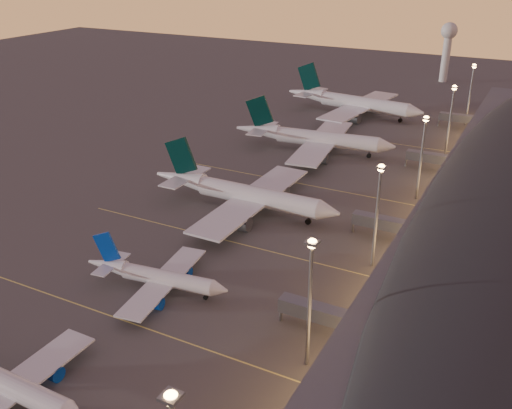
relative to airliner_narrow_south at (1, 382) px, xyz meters
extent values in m
plane|color=#403E3C|center=(6.01, 31.58, -3.43)|extent=(700.00, 700.00, 0.00)
cylinder|color=silver|center=(3.22, -0.03, 0.06)|extent=(22.96, 4.08, 3.90)
cube|color=silver|center=(2.11, -0.02, -0.62)|extent=(6.91, 32.93, 0.43)
cylinder|color=#08359F|center=(2.91, 7.21, -1.94)|extent=(5.20, 2.97, 2.93)
cylinder|color=black|center=(1.39, 2.72, -2.66)|extent=(0.31, 0.31, 1.54)
cylinder|color=black|center=(1.39, 2.72, -2.88)|extent=(1.10, 0.69, 1.09)
cylinder|color=silver|center=(5.46, 39.71, -0.18)|extent=(21.65, 6.43, 3.64)
cone|color=silver|center=(17.75, 41.35, -0.18)|extent=(3.90, 4.06, 3.64)
cone|color=silver|center=(-9.91, 37.66, 0.28)|extent=(10.04, 4.88, 3.64)
cube|color=silver|center=(4.43, 39.57, -0.81)|extent=(10.19, 31.17, 0.40)
cylinder|color=#08359F|center=(4.23, 46.34, -2.04)|extent=(5.14, 3.34, 2.73)
cylinder|color=#08359F|center=(6.01, 32.98, -2.04)|extent=(5.14, 3.34, 2.73)
cube|color=#08359F|center=(-9.43, 37.72, 4.99)|extent=(6.68, 1.42, 7.89)
cube|color=silver|center=(-8.75, 37.81, 0.82)|extent=(4.87, 11.38, 0.25)
cylinder|color=black|center=(14.35, 40.89, -2.71)|extent=(0.33, 0.33, 1.44)
cylinder|color=black|center=(14.35, 40.89, -2.92)|extent=(1.09, 0.77, 1.02)
cylinder|color=black|center=(3.41, 42.00, -2.71)|extent=(0.33, 0.33, 1.44)
cylinder|color=black|center=(3.41, 42.00, -2.92)|extent=(1.09, 0.77, 1.02)
cylinder|color=black|center=(4.09, 36.96, -2.71)|extent=(0.33, 0.33, 1.44)
cylinder|color=black|center=(4.09, 36.96, -2.92)|extent=(1.09, 0.77, 1.02)
cylinder|color=silver|center=(4.11, 85.45, 1.61)|extent=(37.08, 5.90, 5.60)
cone|color=silver|center=(25.61, 85.28, 1.61)|extent=(6.02, 5.65, 5.60)
cone|color=silver|center=(-22.77, 85.67, 2.31)|extent=(16.77, 5.73, 5.60)
cube|color=silver|center=(2.31, 85.46, 0.63)|extent=(11.19, 54.22, 0.62)
cylinder|color=slate|center=(3.61, 97.36, -1.26)|extent=(8.40, 4.27, 4.20)
cylinder|color=slate|center=(3.41, 73.54, -1.26)|extent=(8.40, 4.27, 4.20)
cube|color=black|center=(-21.94, 85.66, 9.54)|extent=(11.05, 0.93, 12.43)
cube|color=silver|center=(-20.74, 85.65, 3.15)|extent=(6.13, 19.54, 0.39)
cylinder|color=black|center=(19.66, 85.32, -2.31)|extent=(0.45, 0.45, 2.24)
cylinder|color=black|center=(19.66, 85.32, -2.65)|extent=(1.58, 0.99, 1.57)
cylinder|color=black|center=(1.15, 89.39, -2.31)|extent=(0.45, 0.45, 2.24)
cylinder|color=black|center=(1.15, 89.39, -2.65)|extent=(1.58, 0.99, 1.57)
cylinder|color=black|center=(1.09, 81.55, -2.31)|extent=(0.45, 0.45, 2.24)
cylinder|color=black|center=(1.09, 81.55, -2.65)|extent=(1.58, 0.99, 1.57)
cylinder|color=silver|center=(2.25, 144.15, 1.70)|extent=(38.15, 10.04, 5.71)
cone|color=silver|center=(24.01, 146.68, 1.70)|extent=(6.71, 6.37, 5.71)
cone|color=silver|center=(-24.96, 140.98, 2.42)|extent=(17.59, 7.64, 5.71)
cube|color=silver|center=(0.43, 143.93, 0.71)|extent=(17.27, 56.06, 0.63)
cylinder|color=slate|center=(0.24, 156.13, -1.22)|extent=(8.96, 5.24, 4.28)
cylinder|color=slate|center=(3.05, 132.02, -1.22)|extent=(8.96, 5.24, 4.28)
cube|color=black|center=(-24.11, 141.07, 9.79)|extent=(11.28, 2.15, 12.66)
cube|color=silver|center=(-22.91, 141.22, 3.27)|extent=(8.34, 20.43, 0.40)
cylinder|color=black|center=(17.99, 145.98, -2.29)|extent=(0.51, 0.51, 2.28)
cylinder|color=black|center=(17.99, 145.98, -2.63)|extent=(1.70, 1.18, 1.60)
cylinder|color=black|center=(-1.24, 147.76, -2.29)|extent=(0.51, 0.51, 2.28)
cylinder|color=black|center=(-1.24, 147.76, -2.63)|extent=(1.70, 1.18, 1.60)
cylinder|color=black|center=(-0.31, 139.83, -2.29)|extent=(0.51, 0.51, 2.28)
cylinder|color=black|center=(-0.31, 139.83, -2.63)|extent=(1.70, 1.18, 1.60)
cylinder|color=silver|center=(-1.06, 199.21, 2.18)|extent=(41.68, 11.24, 6.23)
cone|color=silver|center=(22.70, 196.28, 2.18)|extent=(7.36, 7.00, 6.23)
cone|color=silver|center=(-30.76, 202.88, 2.96)|extent=(19.24, 8.47, 6.23)
cube|color=silver|center=(-3.04, 199.46, 1.09)|extent=(19.27, 61.27, 0.69)
cylinder|color=slate|center=(-0.09, 212.45, -1.02)|extent=(9.81, 5.78, 4.68)
cylinder|color=slate|center=(-3.35, 186.14, -1.02)|extent=(9.81, 5.78, 4.68)
cube|color=black|center=(-29.83, 202.77, 11.01)|extent=(12.32, 2.44, 13.83)
cube|color=silver|center=(-28.51, 202.60, 3.89)|extent=(9.26, 22.34, 0.44)
cylinder|color=black|center=(16.12, 197.09, -2.18)|extent=(0.56, 0.56, 2.49)
cylinder|color=black|center=(16.12, 197.09, -2.56)|extent=(1.87, 1.30, 1.75)
cylinder|color=black|center=(-3.83, 203.95, -2.18)|extent=(0.56, 0.56, 2.49)
cylinder|color=black|center=(-3.83, 203.95, -2.56)|extent=(1.87, 1.30, 1.75)
cylinder|color=black|center=(-4.90, 195.29, -2.18)|extent=(0.56, 0.56, 2.49)
cylinder|color=black|center=(-4.90, 195.29, -2.56)|extent=(1.87, 1.30, 1.75)
cube|color=#4C4C51|center=(68.01, 104.08, 2.57)|extent=(40.00, 255.00, 12.00)
ellipsoid|color=black|center=(68.01, 104.08, 8.57)|extent=(39.00, 253.00, 10.92)
cube|color=#FFAD54|center=(47.81, 104.08, 1.57)|extent=(0.40, 244.80, 8.00)
cube|color=slate|center=(40.01, 41.58, 1.07)|extent=(16.00, 3.20, 3.00)
cylinder|color=slate|center=(32.01, 41.58, -1.23)|extent=(0.70, 0.70, 4.40)
cube|color=slate|center=(40.01, 86.58, 1.07)|extent=(16.00, 3.20, 3.00)
cylinder|color=slate|center=(32.01, 86.58, -1.23)|extent=(0.70, 0.70, 4.40)
cube|color=slate|center=(40.01, 143.58, 1.07)|extent=(16.00, 3.20, 3.00)
cylinder|color=slate|center=(32.01, 143.58, -1.23)|extent=(0.70, 0.70, 4.40)
cube|color=slate|center=(40.01, 199.58, 1.07)|extent=(16.00, 3.20, 3.00)
cylinder|color=slate|center=(32.01, 199.58, -1.23)|extent=(0.70, 0.70, 4.40)
cube|color=slate|center=(42.01, -8.42, 21.77)|extent=(2.20, 2.20, 0.50)
sphere|color=#EEA44F|center=(42.01, -8.42, 21.57)|extent=(1.80, 1.80, 1.80)
cylinder|color=slate|center=(42.01, 31.58, 9.07)|extent=(0.70, 0.70, 25.00)
cube|color=slate|center=(42.01, 31.58, 21.77)|extent=(2.20, 2.20, 0.50)
sphere|color=#EEA44F|center=(42.01, 31.58, 21.57)|extent=(1.80, 1.80, 1.80)
cylinder|color=slate|center=(42.01, 71.58, 9.07)|extent=(0.70, 0.70, 25.00)
cube|color=slate|center=(42.01, 71.58, 21.77)|extent=(2.20, 2.20, 0.50)
sphere|color=#EEA44F|center=(42.01, 71.58, 21.57)|extent=(1.80, 1.80, 1.80)
cylinder|color=slate|center=(42.01, 116.58, 9.07)|extent=(0.70, 0.70, 25.00)
cube|color=slate|center=(42.01, 116.58, 21.77)|extent=(2.20, 2.20, 0.50)
sphere|color=#EEA44F|center=(42.01, 116.58, 21.57)|extent=(1.80, 1.80, 1.80)
cylinder|color=slate|center=(42.01, 161.58, 9.07)|extent=(0.70, 0.70, 25.00)
cube|color=slate|center=(42.01, 161.58, 21.77)|extent=(2.20, 2.20, 0.50)
sphere|color=#EEA44F|center=(42.01, 161.58, 21.57)|extent=(1.80, 1.80, 1.80)
cylinder|color=slate|center=(42.01, 206.58, 9.07)|extent=(0.70, 0.70, 25.00)
cube|color=slate|center=(42.01, 206.58, 21.77)|extent=(2.20, 2.20, 0.50)
sphere|color=#EEA44F|center=(42.01, 206.58, 21.57)|extent=(1.80, 1.80, 1.80)
cylinder|color=silver|center=(16.01, 291.58, 9.57)|extent=(4.40, 4.40, 26.00)
sphere|color=silver|center=(16.01, 291.58, 24.57)|extent=(9.00, 9.00, 9.00)
cube|color=#D8C659|center=(6.01, 26.58, -3.42)|extent=(90.00, 0.36, 0.00)
cube|color=#D8C659|center=(6.01, 66.58, -3.42)|extent=(90.00, 0.36, 0.00)
cube|color=#D8C659|center=(6.01, 111.58, -3.42)|extent=(90.00, 0.36, 0.00)
cube|color=#D8C659|center=(6.01, 166.58, -3.42)|extent=(90.00, 0.36, 0.00)
camera|label=1|loc=(72.25, -46.37, 66.09)|focal=40.00mm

